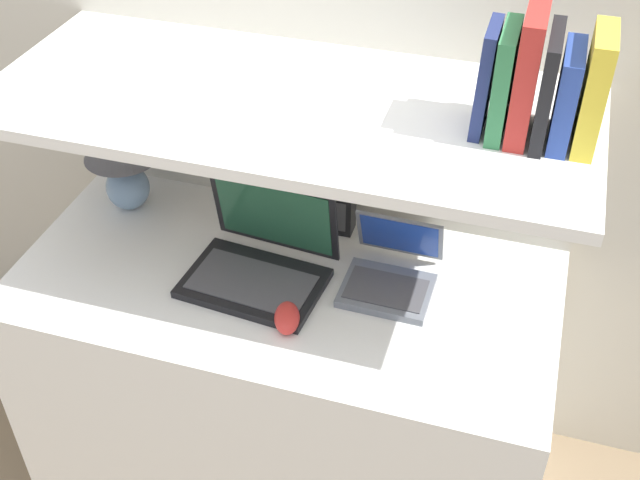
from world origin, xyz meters
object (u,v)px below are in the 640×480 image
laptop_large (260,260)px  book_black (547,87)px  table_lamp (120,146)px  book_green (503,82)px  laptop_small (391,273)px  book_navy (486,79)px  router_box (328,208)px  book_red (527,75)px  book_blue (567,96)px  book_yellow (594,90)px  computer_mouse (287,318)px

laptop_large → book_black: (0.59, 0.07, 0.53)m
table_lamp → book_green: 1.03m
laptop_large → laptop_small: laptop_large is taller
book_green → book_navy: 0.03m
laptop_large → book_green: 0.74m
router_box → book_navy: book_navy is taller
table_lamp → book_red: book_red is taller
router_box → book_black: book_black is taller
laptop_large → book_blue: bearing=6.0°
book_yellow → book_black: (-0.09, 0.00, -0.01)m
router_box → book_yellow: size_ratio=0.59×
laptop_large → book_yellow: book_yellow is taller
laptop_small → router_box: bearing=140.1°
table_lamp → book_navy: (0.92, -0.10, 0.38)m
book_yellow → book_green: bearing=180.0°
book_yellow → book_black: book_yellow is taller
table_lamp → computer_mouse: (0.56, -0.32, -0.17)m
book_black → book_green: book_black is taller
book_navy → computer_mouse: bearing=-149.3°
laptop_large → laptop_small: (0.31, 0.06, -0.01)m
book_yellow → computer_mouse: bearing=-159.4°
router_box → book_yellow: (0.58, -0.17, 0.52)m
laptop_small → computer_mouse: 0.29m
laptop_small → book_red: book_red is taller
computer_mouse → book_green: bearing=28.4°
book_blue → book_black: bearing=180.0°
book_black → computer_mouse: bearing=-156.0°
book_blue → book_black: book_black is taller
router_box → book_red: book_red is taller
computer_mouse → book_red: size_ratio=0.45×
book_red → book_black: bearing=0.0°
book_black → book_navy: same height
laptop_large → router_box: laptop_large is taller
book_red → book_green: (-0.04, 0.00, -0.02)m
laptop_small → book_blue: (0.32, 0.00, 0.53)m
book_green → laptop_small: bearing=-178.7°
laptop_small → book_navy: bearing=1.6°
book_black → book_green: 0.08m
book_navy → book_blue: bearing=0.0°
router_box → book_green: size_ratio=0.63×
table_lamp → book_black: book_black is taller
table_lamp → book_blue: book_blue is taller
book_yellow → book_red: size_ratio=0.91×
laptop_large → book_red: size_ratio=1.37×
laptop_large → computer_mouse: bearing=-51.1°
computer_mouse → book_red: (0.43, 0.21, 0.58)m
computer_mouse → book_yellow: size_ratio=0.49×
laptop_small → book_red: 0.61m
computer_mouse → book_blue: (0.51, 0.21, 0.54)m
book_yellow → book_blue: 0.05m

